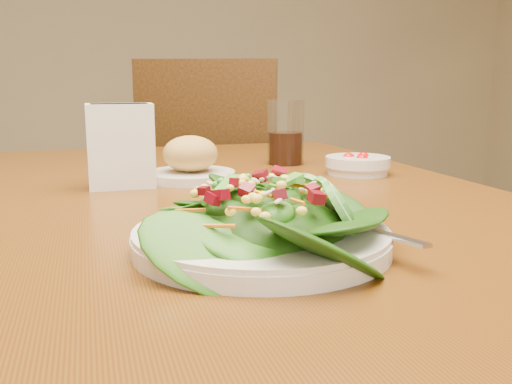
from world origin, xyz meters
TOP-DOWN VIEW (x-y plane):
  - dining_table at (0.00, 0.00)m, footprint 0.90×1.40m
  - chair_far at (0.18, 0.96)m, footprint 0.59×0.60m
  - salad_plate at (-0.04, -0.32)m, footprint 0.29×0.28m
  - bread_plate at (-0.04, 0.14)m, footprint 0.17×0.17m
  - tomato_bowl at (0.29, 0.12)m, footprint 0.13×0.13m
  - drinking_glass at (0.20, 0.29)m, footprint 0.08×0.08m
  - napkin_holder at (-0.17, 0.10)m, footprint 0.11×0.06m

SIDE VIEW (x-z plane):
  - chair_far at x=0.18m, z-range 0.03..1.02m
  - dining_table at x=0.00m, z-range 0.27..1.02m
  - tomato_bowl at x=0.29m, z-range 0.75..0.79m
  - salad_plate at x=-0.04m, z-range 0.74..0.82m
  - bread_plate at x=-0.04m, z-range 0.74..0.83m
  - drinking_glass at x=0.20m, z-range 0.74..0.88m
  - napkin_holder at x=-0.17m, z-range 0.75..0.90m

